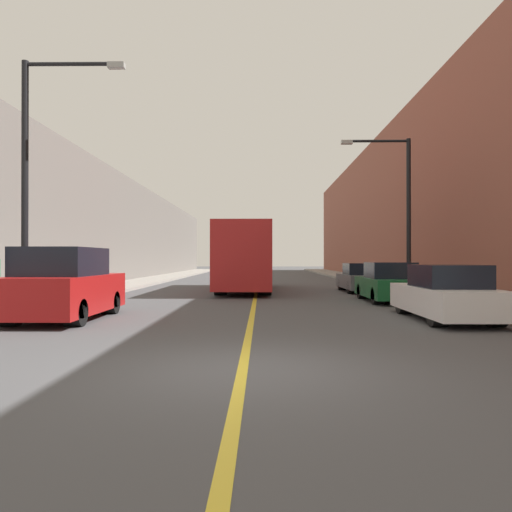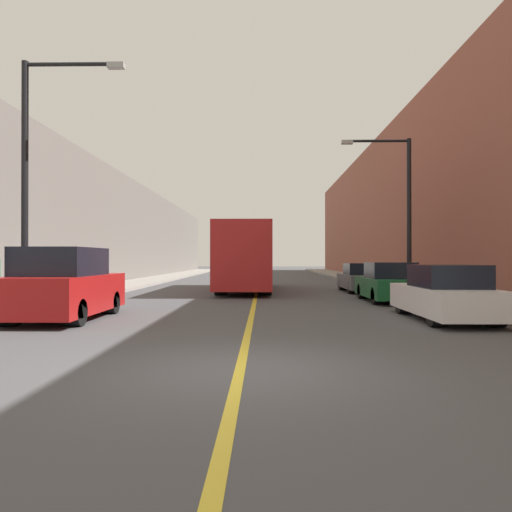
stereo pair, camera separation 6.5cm
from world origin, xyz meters
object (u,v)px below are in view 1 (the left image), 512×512
object	(u,v)px
car_right_mid	(389,284)
street_lamp_right	(401,203)
bus	(245,257)
parked_suv_left	(64,287)
street_lamp_left	(35,165)
car_right_far	(361,279)
car_right_near	(446,295)

from	to	relation	value
car_right_mid	street_lamp_right	distance (m)	4.57
car_right_mid	street_lamp_right	bearing A→B (deg)	65.26
bus	street_lamp_right	distance (m)	8.40
parked_suv_left	car_right_mid	xyz separation A→B (m)	(10.32, 5.87, -0.22)
parked_suv_left	bus	bearing A→B (deg)	70.08
car_right_mid	street_lamp_left	xyz separation A→B (m)	(-11.70, -4.65, 3.77)
car_right_mid	parked_suv_left	bearing A→B (deg)	-150.37
car_right_mid	car_right_far	distance (m)	5.74
parked_suv_left	street_lamp_right	world-z (taller)	street_lamp_right
car_right_near	street_lamp_left	bearing A→B (deg)	174.37
car_right_near	street_lamp_right	bearing A→B (deg)	82.16
street_lamp_right	car_right_near	bearing A→B (deg)	-97.84
street_lamp_right	parked_suv_left	bearing A→B (deg)	-143.45
parked_suv_left	street_lamp_left	size ratio (longest dim) A/B	0.62
car_right_far	street_lamp_left	bearing A→B (deg)	-138.57
bus	car_right_far	size ratio (longest dim) A/B	2.34
parked_suv_left	car_right_near	bearing A→B (deg)	0.33
parked_suv_left	street_lamp_left	bearing A→B (deg)	138.43
car_right_far	street_lamp_right	bearing A→B (deg)	-69.00
car_right_mid	street_lamp_right	world-z (taller)	street_lamp_right
bus	street_lamp_left	size ratio (longest dim) A/B	1.45
street_lamp_right	street_lamp_left	bearing A→B (deg)	-150.39
bus	street_lamp_right	world-z (taller)	street_lamp_right
car_right_far	street_lamp_right	xyz separation A→B (m)	(1.17, -3.04, 3.49)
bus	parked_suv_left	size ratio (longest dim) A/B	2.36
street_lamp_right	car_right_mid	bearing A→B (deg)	-114.74
parked_suv_left	street_lamp_left	xyz separation A→B (m)	(-1.38, 1.22, 3.55)
car_right_near	street_lamp_left	size ratio (longest dim) A/B	0.63
street_lamp_left	car_right_mid	bearing A→B (deg)	21.68
car_right_mid	car_right_far	world-z (taller)	car_right_mid
car_right_mid	car_right_far	bearing A→B (deg)	89.21
car_right_near	car_right_far	world-z (taller)	car_right_near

